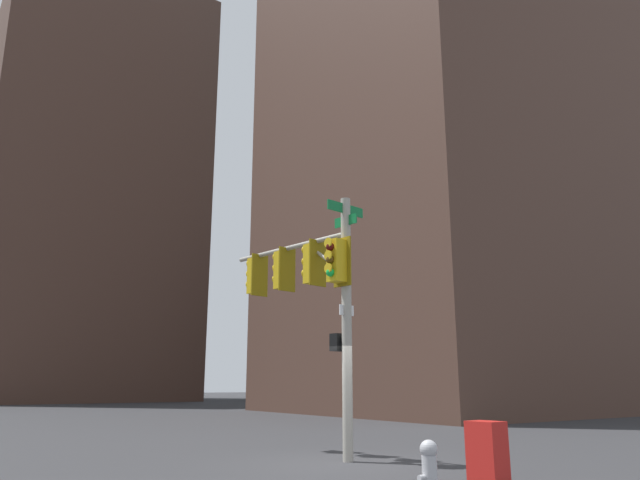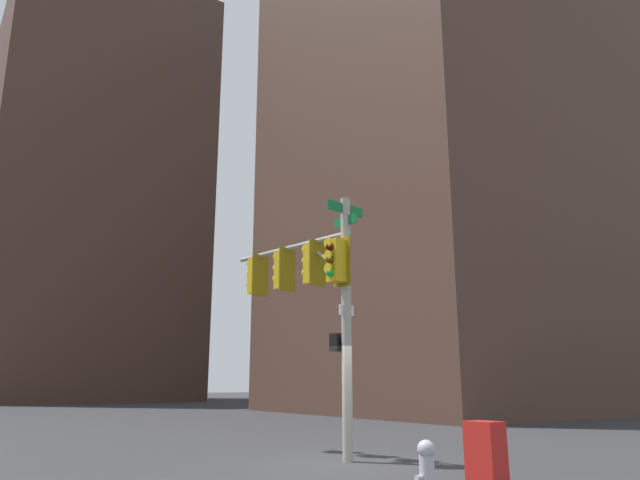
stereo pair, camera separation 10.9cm
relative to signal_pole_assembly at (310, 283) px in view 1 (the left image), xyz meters
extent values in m
plane|color=#2D2D30|center=(0.09, 1.38, -4.08)|extent=(200.00, 200.00, 0.00)
cylinder|color=#9E998C|center=(-0.23, 1.18, -1.08)|extent=(0.23, 0.23, 6.01)
cylinder|color=#9E998C|center=(0.09, -0.92, 1.06)|extent=(0.77, 4.21, 0.12)
cylinder|color=#9E998C|center=(-0.12, 0.42, 0.61)|extent=(0.24, 1.04, 0.75)
cube|color=#0F6B33|center=(-0.23, 1.18, 1.68)|extent=(1.18, 0.21, 0.24)
cube|color=#0F6B33|center=(-0.23, 1.18, 1.38)|extent=(0.14, 0.71, 0.24)
cube|color=white|center=(-0.23, 1.18, -0.77)|extent=(0.45, 0.10, 0.24)
cube|color=gold|center=(-0.05, 0.01, 0.50)|extent=(0.39, 0.39, 1.00)
cube|color=#7D640C|center=(-0.08, 0.20, 0.50)|extent=(0.54, 0.12, 1.16)
sphere|color=#470A07|center=(-0.02, -0.19, 0.80)|extent=(0.20, 0.20, 0.20)
cylinder|color=gold|center=(-0.01, -0.25, 0.89)|extent=(0.23, 0.07, 0.23)
sphere|color=#F29E0C|center=(-0.02, -0.19, 0.50)|extent=(0.20, 0.20, 0.20)
cylinder|color=gold|center=(-0.01, -0.25, 0.59)|extent=(0.23, 0.07, 0.23)
sphere|color=#0A3819|center=(-0.02, -0.19, 0.20)|extent=(0.20, 0.20, 0.20)
cylinder|color=gold|center=(-0.01, -0.25, 0.29)|extent=(0.23, 0.07, 0.23)
cube|color=gold|center=(0.13, -1.15, 0.50)|extent=(0.39, 0.39, 1.00)
cube|color=#7D640C|center=(0.10, -0.96, 0.50)|extent=(0.54, 0.12, 1.16)
sphere|color=#470A07|center=(0.16, -1.35, 0.80)|extent=(0.20, 0.20, 0.20)
cylinder|color=gold|center=(0.17, -1.42, 0.89)|extent=(0.23, 0.07, 0.23)
sphere|color=#F29E0C|center=(0.16, -1.35, 0.50)|extent=(0.20, 0.20, 0.20)
cylinder|color=gold|center=(0.17, -1.42, 0.59)|extent=(0.23, 0.07, 0.23)
sphere|color=#0A3819|center=(0.16, -1.35, 0.20)|extent=(0.20, 0.20, 0.20)
cylinder|color=gold|center=(0.17, -1.42, 0.29)|extent=(0.23, 0.07, 0.23)
cube|color=gold|center=(0.31, -2.32, 0.50)|extent=(0.39, 0.39, 1.00)
cube|color=#7D640C|center=(0.28, -2.13, 0.50)|extent=(0.54, 0.12, 1.16)
sphere|color=#470A07|center=(0.34, -2.52, 0.80)|extent=(0.20, 0.20, 0.20)
cylinder|color=gold|center=(0.35, -2.58, 0.89)|extent=(0.23, 0.07, 0.23)
sphere|color=#F29E0C|center=(0.34, -2.52, 0.50)|extent=(0.20, 0.20, 0.20)
cylinder|color=gold|center=(0.35, -2.58, 0.59)|extent=(0.23, 0.07, 0.23)
sphere|color=#0A3819|center=(0.34, -2.52, 0.20)|extent=(0.20, 0.20, 0.20)
cylinder|color=gold|center=(0.35, -2.58, 0.29)|extent=(0.23, 0.07, 0.23)
cube|color=gold|center=(0.08, 1.22, 0.36)|extent=(0.39, 0.39, 1.00)
cube|color=#7D640C|center=(-0.11, 1.20, 0.36)|extent=(0.12, 0.54, 1.16)
sphere|color=#470A07|center=(0.28, 1.26, 0.66)|extent=(0.20, 0.20, 0.20)
cylinder|color=gold|center=(0.35, 1.27, 0.75)|extent=(0.07, 0.23, 0.23)
sphere|color=#4C330A|center=(0.28, 1.26, 0.36)|extent=(0.20, 0.20, 0.20)
cylinder|color=gold|center=(0.35, 1.27, 0.45)|extent=(0.07, 0.23, 0.23)
sphere|color=green|center=(0.28, 1.26, 0.06)|extent=(0.20, 0.20, 0.20)
cylinder|color=gold|center=(0.35, 1.27, 0.15)|extent=(0.07, 0.23, 0.23)
cube|color=black|center=(-0.19, 0.91, -1.49)|extent=(0.39, 0.30, 0.40)
cube|color=#EA5914|center=(-0.17, 0.78, -1.49)|extent=(0.25, 0.06, 0.28)
cylinder|color=#B2B2B7|center=(1.62, 5.59, -3.76)|extent=(0.22, 0.22, 0.65)
sphere|color=#B2B2B7|center=(1.62, 5.59, -3.34)|extent=(0.26, 0.26, 0.26)
cylinder|color=#B2B2B7|center=(1.78, 5.59, -3.72)|extent=(0.10, 0.09, 0.09)
cube|color=red|center=(-0.13, 5.16, -3.56)|extent=(0.48, 0.59, 1.05)
cube|color=#4C3328|center=(-21.28, -14.33, 19.44)|extent=(21.50, 18.54, 47.04)
cube|color=#845B47|center=(-36.46, -36.77, 11.07)|extent=(21.39, 19.04, 30.29)
cube|color=#8CB2C6|center=(-36.04, -31.69, 31.95)|extent=(22.94, 30.16, 72.07)
cube|color=#4C3328|center=(-5.78, -52.80, 17.73)|extent=(20.53, 19.77, 43.62)
camera|label=1|loc=(8.04, 12.22, -2.42)|focal=33.47mm
camera|label=2|loc=(7.95, 12.28, -2.42)|focal=33.47mm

